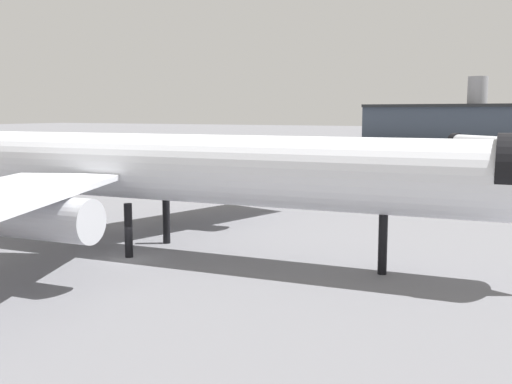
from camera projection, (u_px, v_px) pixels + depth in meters
The scene contains 3 objects.
ground at pixel (126, 259), 48.72m from camera, with size 900.00×900.00×0.00m, color slate.
airliner_near_gate at pixel (170, 169), 50.10m from camera, with size 60.30×54.99×15.84m.
airliner_far_taxiway at pixel (511, 146), 125.83m from camera, with size 32.82×30.02×10.42m.
Camera 1 is at (30.90, -37.67, 11.62)m, focal length 42.93 mm.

